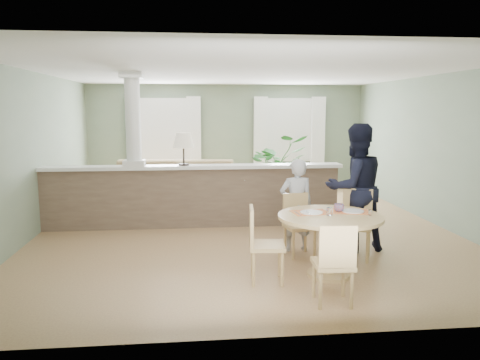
{
  "coord_description": "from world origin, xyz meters",
  "views": [
    {
      "loc": [
        -0.9,
        -7.99,
        2.08
      ],
      "look_at": [
        -0.18,
        -1.0,
        1.02
      ],
      "focal_mm": 35.0,
      "sensor_mm": 36.0,
      "label": 1
    }
  ],
  "objects": [
    {
      "name": "houseplant",
      "position": [
        1.06,
        2.72,
        0.75
      ],
      "size": [
        1.63,
        1.51,
        1.51
      ],
      "primitive_type": "imported",
      "rotation": [
        0.0,
        0.0,
        0.28
      ],
      "color": "#2B692A",
      "rests_on": "ground"
    },
    {
      "name": "chair_side",
      "position": [
        -0.09,
        -2.59,
        0.51
      ],
      "size": [
        0.46,
        0.46,
        0.93
      ],
      "rotation": [
        0.0,
        0.0,
        1.48
      ],
      "color": "tan",
      "rests_on": "ground"
    },
    {
      "name": "man_person",
      "position": [
        1.47,
        -1.44,
        0.94
      ],
      "size": [
        1.04,
        0.88,
        1.88
      ],
      "primitive_type": "imported",
      "rotation": [
        0.0,
        0.0,
        3.34
      ],
      "color": "black",
      "rests_on": "ground"
    },
    {
      "name": "dining_table",
      "position": [
        0.8,
        -2.47,
        0.62
      ],
      "size": [
        1.3,
        1.3,
        0.88
      ],
      "rotation": [
        0.0,
        0.0,
        0.13
      ],
      "color": "tan",
      "rests_on": "ground"
    },
    {
      "name": "child_person",
      "position": [
        0.61,
        -1.38,
        0.69
      ],
      "size": [
        0.52,
        0.36,
        1.37
      ],
      "primitive_type": "imported",
      "rotation": [
        0.0,
        0.0,
        3.21
      ],
      "color": "#AAABB0",
      "rests_on": "ground"
    },
    {
      "name": "chair_far_boy",
      "position": [
        0.6,
        -1.56,
        0.49
      ],
      "size": [
        0.46,
        0.46,
        0.88
      ],
      "rotation": [
        0.0,
        0.0,
        0.17
      ],
      "color": "tan",
      "rests_on": "ground"
    },
    {
      "name": "ground",
      "position": [
        0.0,
        0.0,
        0.0
      ],
      "size": [
        8.0,
        8.0,
        0.0
      ],
      "primitive_type": "plane",
      "color": "tan",
      "rests_on": "ground"
    },
    {
      "name": "chair_near",
      "position": [
        0.58,
        -3.38,
        0.5
      ],
      "size": [
        0.43,
        0.43,
        0.91
      ],
      "rotation": [
        0.0,
        0.0,
        3.08
      ],
      "color": "tan",
      "rests_on": "ground"
    },
    {
      "name": "room_shell",
      "position": [
        -0.03,
        0.63,
        1.81
      ],
      "size": [
        7.02,
        8.02,
        2.71
      ],
      "color": "gray",
      "rests_on": "ground"
    },
    {
      "name": "pony_wall",
      "position": [
        -0.99,
        0.2,
        0.71
      ],
      "size": [
        5.32,
        0.38,
        2.7
      ],
      "color": "#76604C",
      "rests_on": "ground"
    },
    {
      "name": "chair_far_man",
      "position": [
        1.39,
        -1.76,
        0.53
      ],
      "size": [
        0.57,
        0.57,
        0.96
      ],
      "rotation": [
        0.0,
        0.0,
        -0.42
      ],
      "color": "tan",
      "rests_on": "ground"
    },
    {
      "name": "sofa",
      "position": [
        -1.32,
        1.94,
        0.49
      ],
      "size": [
        3.46,
        1.62,
        0.98
      ],
      "primitive_type": "imported",
      "rotation": [
        0.0,
        0.0,
        -0.09
      ],
      "color": "olive",
      "rests_on": "ground"
    }
  ]
}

